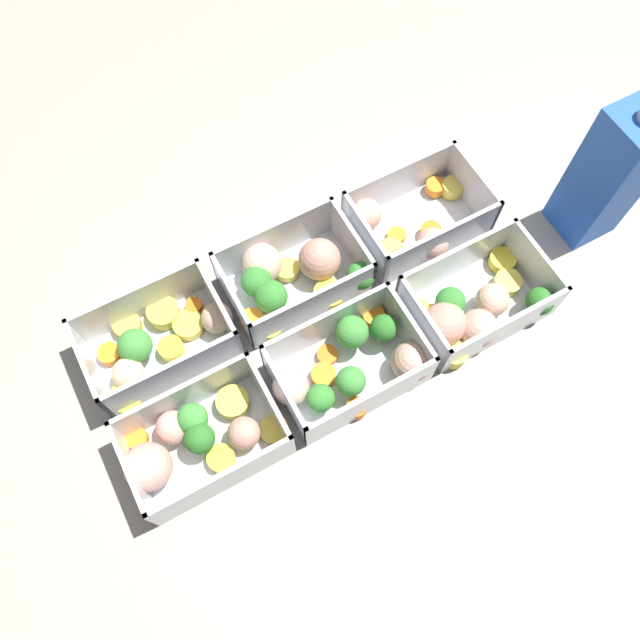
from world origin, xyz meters
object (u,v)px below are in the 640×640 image
at_px(juice_carton, 609,175).
at_px(container_far_center, 293,275).
at_px(container_far_left, 158,342).
at_px(container_near_right, 473,308).
at_px(container_far_right, 413,221).
at_px(container_near_left, 194,441).
at_px(container_near_center, 353,365).

bearing_deg(juice_carton, container_far_center, 165.76).
distance_m(container_far_left, container_far_center, 0.17).
distance_m(container_near_right, juice_carton, 0.22).
xyz_separation_m(container_near_right, juice_carton, (0.20, 0.05, 0.07)).
bearing_deg(container_far_right, container_far_center, 179.47).
bearing_deg(container_far_center, container_near_left, -145.75).
distance_m(container_far_center, juice_carton, 0.38).
distance_m(container_near_center, container_far_center, 0.13).
bearing_deg(container_far_left, container_far_right, -0.26).
distance_m(container_near_center, container_near_right, 0.16).
xyz_separation_m(container_near_left, juice_carton, (0.55, 0.03, 0.07)).
bearing_deg(container_near_right, container_far_center, 139.99).
distance_m(container_far_center, container_far_right, 0.17).
relative_size(container_near_left, container_near_center, 1.00).
height_order(container_far_center, container_far_right, same).
distance_m(container_near_left, container_far_center, 0.22).
relative_size(container_near_right, container_far_right, 1.03).
bearing_deg(container_far_right, container_near_left, -160.63).
bearing_deg(container_near_left, container_far_right, 19.37).
xyz_separation_m(container_far_right, juice_carton, (0.20, -0.09, 0.07)).
height_order(container_far_left, container_far_right, same).
relative_size(container_near_left, container_far_left, 1.06).
relative_size(container_near_center, juice_carton, 0.93).
bearing_deg(container_near_center, container_far_left, 144.01).
bearing_deg(container_near_left, juice_carton, 3.44).
bearing_deg(container_near_left, container_far_center, 34.25).
bearing_deg(container_near_center, container_near_left, 178.13).
xyz_separation_m(container_near_center, container_far_center, (-0.01, 0.13, 0.00)).
relative_size(container_near_center, container_far_left, 1.06).
distance_m(container_near_center, juice_carton, 0.37).
bearing_deg(container_far_left, container_near_center, -35.99).
bearing_deg(container_far_right, container_near_right, -91.34).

